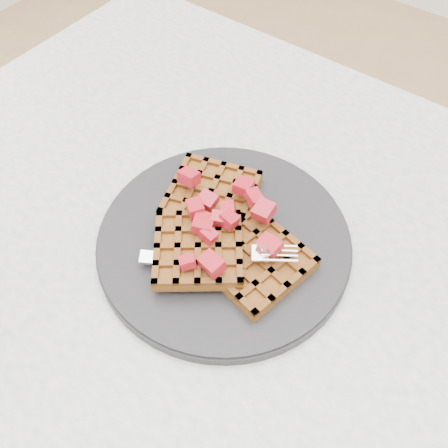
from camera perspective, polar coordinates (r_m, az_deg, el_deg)
name	(u,v)px	position (r m, az deg, el deg)	size (l,w,h in m)	color
table	(293,347)	(0.65, 7.84, -13.75)	(1.20, 0.80, 0.75)	silver
plate	(224,241)	(0.58, 0.00, -1.90)	(0.29, 0.29, 0.02)	black
waffles	(222,233)	(0.56, -0.22, -1.04)	(0.22, 0.20, 0.03)	brown
strawberry_pile	(224,216)	(0.54, 0.00, 0.89)	(0.15, 0.15, 0.02)	#8B000E
fork	(229,262)	(0.54, 0.61, -4.36)	(0.02, 0.18, 0.02)	silver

